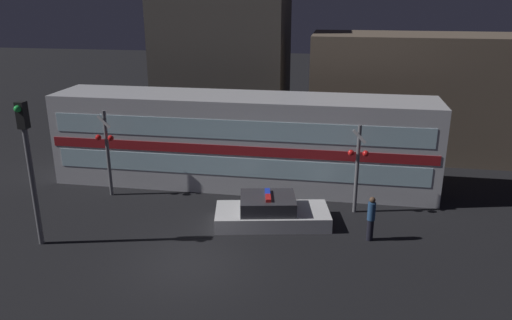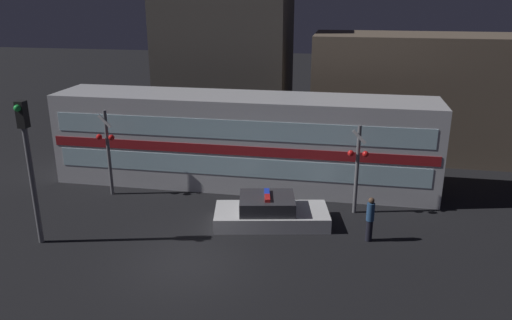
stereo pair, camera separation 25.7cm
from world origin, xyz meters
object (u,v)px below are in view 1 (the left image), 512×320
at_px(police_car, 271,212).
at_px(traffic_light_corner, 29,160).
at_px(train, 242,141).
at_px(pedestrian, 371,218).
at_px(crossing_signal_near, 357,165).

xyz_separation_m(police_car, traffic_light_corner, (-7.82, -3.02, 2.70)).
bearing_deg(police_car, train, 104.56).
xyz_separation_m(train, police_car, (1.90, -4.00, -1.63)).
relative_size(police_car, pedestrian, 2.77).
distance_m(police_car, traffic_light_corner, 8.81).
distance_m(pedestrian, traffic_light_corner, 11.97).
relative_size(pedestrian, traffic_light_corner, 0.33).
relative_size(police_car, crossing_signal_near, 1.27).
height_order(train, traffic_light_corner, traffic_light_corner).
distance_m(police_car, pedestrian, 3.81).
distance_m(train, pedestrian, 7.46).
xyz_separation_m(police_car, crossing_signal_near, (3.21, 1.57, 1.61)).
bearing_deg(police_car, pedestrian, -22.54).
bearing_deg(train, traffic_light_corner, -130.21).
xyz_separation_m(train, traffic_light_corner, (-5.93, -7.01, 1.07)).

